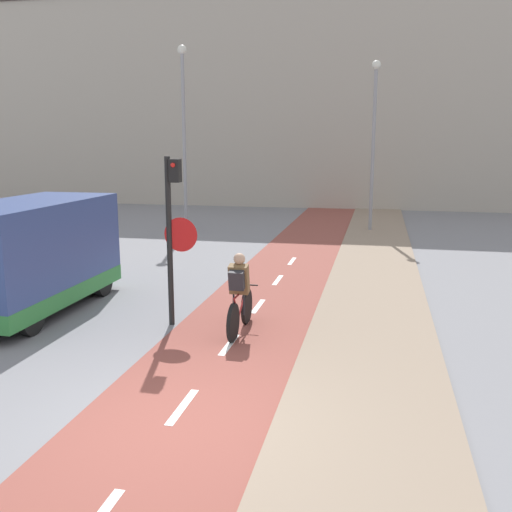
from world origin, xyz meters
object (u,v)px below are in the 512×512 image
street_lamp_far (184,121)px  cyclist_near (239,296)px  traffic_light_pole (173,223)px  van (31,258)px  street_lamp_sidewalk (374,129)px

street_lamp_far → cyclist_near: 13.85m
traffic_light_pole → street_lamp_far: street_lamp_far is taller
street_lamp_far → van: size_ratio=1.64×
van → street_lamp_far: bearing=92.9°
traffic_light_pole → cyclist_near: (1.38, -0.23, -1.33)m
street_lamp_far → van: street_lamp_far is taller
traffic_light_pole → cyclist_near: size_ratio=1.84×
street_lamp_far → street_lamp_sidewalk: bearing=10.1°
street_lamp_sidewalk → cyclist_near: size_ratio=3.71×
traffic_light_pole → van: size_ratio=0.75×
street_lamp_far → traffic_light_pole: bearing=-71.9°
cyclist_near → van: 4.75m
street_lamp_far → street_lamp_sidewalk: street_lamp_far is taller
street_lamp_far → cyclist_near: size_ratio=4.05×
cyclist_near → van: van is taller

